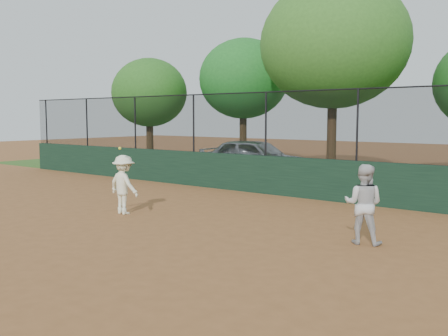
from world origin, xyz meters
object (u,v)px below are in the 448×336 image
Objects in this scene: player_second at (363,204)px; parked_car at (255,158)px; tree_2 at (334,43)px; tree_0 at (149,93)px; tree_1 at (243,79)px; player_main at (124,185)px.

parked_car is at bearing -55.47° from player_second.
tree_0 is at bearing 179.40° from tree_2.
tree_2 is at bearing -17.95° from tree_1.
tree_1 reaches higher than player_second.
player_main is 13.56m from tree_0.
player_main reaches higher than parked_car.
tree_1 is at bearing 111.53° from player_main.
tree_1 is 0.80× the size of tree_2.
parked_car is 2.73× the size of player_main.
tree_2 is (1.01, 9.50, 4.44)m from player_main.
tree_0 is 0.70× the size of tree_2.
parked_car is 0.87× the size of tree_0.
tree_0 is at bearing -41.68° from player_second.
parked_car is at bearing 100.64° from player_main.
player_second is at bearing -45.33° from tree_1.
player_second is at bearing 8.09° from player_main.
player_second is 15.08m from tree_1.
tree_2 is at bearing -72.06° from player_second.
tree_0 reaches higher than player_second.
player_main is (1.50, -7.99, -0.06)m from parked_car.
tree_1 is (4.67, 1.66, 0.58)m from tree_0.
parked_car is at bearing -12.02° from tree_0.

